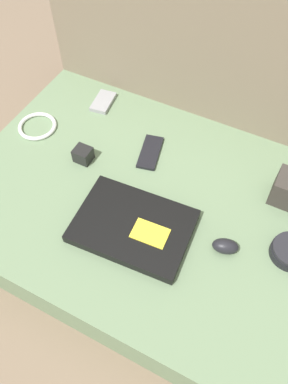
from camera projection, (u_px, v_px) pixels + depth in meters
The scene contains 9 objects.
ground_plane at pixel (144, 224), 1.16m from camera, with size 8.00×8.00×0.00m, color #7A6651.
couch_seat at pixel (144, 211), 1.10m from camera, with size 1.03×0.73×0.15m.
couch_backrest at pixel (212, 59), 1.15m from camera, with size 1.03×0.20×0.60m.
laptop at pixel (133, 226), 0.96m from camera, with size 0.31×0.23×0.03m.
computer_mouse at pixel (225, 246), 0.92m from camera, with size 0.07×0.06×0.04m.
phone_silver at pixel (150, 152), 1.12m from camera, with size 0.08×0.14×0.01m.
phone_black at pixel (103, 102), 1.25m from camera, with size 0.07×0.11×0.01m.
charger_brick at pixel (83, 155), 1.09m from camera, with size 0.05×0.05×0.04m.
cable_coil at pixel (37, 126), 1.18m from camera, with size 0.12×0.12×0.01m.
Camera 1 is at (0.27, -0.52, 1.00)m, focal length 35.00 mm.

